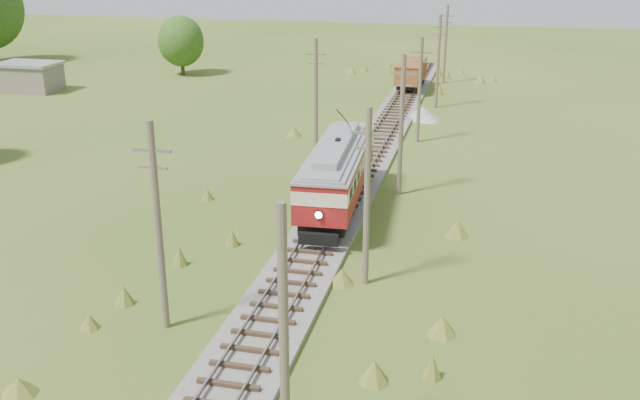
# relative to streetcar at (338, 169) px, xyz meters

# --- Properties ---
(railbed_main) EXTENTS (3.60, 96.00, 0.57)m
(railbed_main) POSITION_rel_streetcar_xyz_m (-0.00, 7.00, -2.52)
(railbed_main) COLOR #605B54
(railbed_main) RESTS_ON ground
(streetcar) EXTENTS (3.73, 12.98, 5.89)m
(streetcar) POSITION_rel_streetcar_xyz_m (0.00, 0.00, 0.00)
(streetcar) COLOR black
(streetcar) RESTS_ON ground
(gondola) EXTENTS (2.73, 7.85, 2.58)m
(gondola) POSITION_rel_streetcar_xyz_m (-0.00, 37.79, -0.76)
(gondola) COLOR black
(gondola) RESTS_ON ground
(gravel_pile) EXTENTS (3.20, 3.40, 1.16)m
(gravel_pile) POSITION_rel_streetcar_xyz_m (2.71, 24.79, -2.17)
(gravel_pile) COLOR gray
(gravel_pile) RESTS_ON ground
(utility_pole_r_1) EXTENTS (0.30, 0.30, 8.80)m
(utility_pole_r_1) POSITION_rel_streetcar_xyz_m (3.10, -22.00, 1.68)
(utility_pole_r_1) COLOR brown
(utility_pole_r_1) RESTS_ON ground
(utility_pole_r_2) EXTENTS (1.60, 0.30, 8.60)m
(utility_pole_r_2) POSITION_rel_streetcar_xyz_m (3.30, -9.00, 1.71)
(utility_pole_r_2) COLOR brown
(utility_pole_r_2) RESTS_ON ground
(utility_pole_r_3) EXTENTS (1.60, 0.30, 9.00)m
(utility_pole_r_3) POSITION_rel_streetcar_xyz_m (3.20, 4.00, 1.91)
(utility_pole_r_3) COLOR brown
(utility_pole_r_3) RESTS_ON ground
(utility_pole_r_4) EXTENTS (1.60, 0.30, 8.40)m
(utility_pole_r_4) POSITION_rel_streetcar_xyz_m (3.00, 17.00, 1.61)
(utility_pole_r_4) COLOR brown
(utility_pole_r_4) RESTS_ON ground
(utility_pole_r_5) EXTENTS (1.60, 0.30, 8.90)m
(utility_pole_r_5) POSITION_rel_streetcar_xyz_m (3.40, 30.00, 1.86)
(utility_pole_r_5) COLOR brown
(utility_pole_r_5) RESTS_ON ground
(utility_pole_r_6) EXTENTS (1.60, 0.30, 8.70)m
(utility_pole_r_6) POSITION_rel_streetcar_xyz_m (3.20, 43.00, 1.76)
(utility_pole_r_6) COLOR brown
(utility_pole_r_6) RESTS_ON ground
(utility_pole_l_a) EXTENTS (1.60, 0.30, 9.00)m
(utility_pole_l_a) POSITION_rel_streetcar_xyz_m (-4.20, -15.00, 1.91)
(utility_pole_l_a) COLOR brown
(utility_pole_l_a) RESTS_ON ground
(utility_pole_l_b) EXTENTS (1.60, 0.30, 8.60)m
(utility_pole_l_b) POSITION_rel_streetcar_xyz_m (-4.50, 13.00, 1.71)
(utility_pole_l_b) COLOR brown
(utility_pole_l_b) RESTS_ON ground
(tree_mid_a) EXTENTS (5.46, 5.46, 7.03)m
(tree_mid_a) POSITION_rel_streetcar_xyz_m (-28.00, 41.00, 1.31)
(tree_mid_a) COLOR #38281C
(tree_mid_a) RESTS_ON ground
(shed) EXTENTS (6.40, 4.40, 3.10)m
(shed) POSITION_rel_streetcar_xyz_m (-40.00, 28.00, -1.14)
(shed) COLOR slate
(shed) RESTS_ON ground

